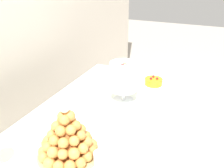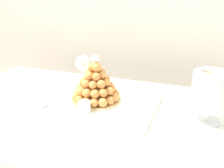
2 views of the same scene
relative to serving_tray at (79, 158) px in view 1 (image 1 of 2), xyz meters
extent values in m
cylinder|color=brown|center=(0.84, -0.38, -0.38)|extent=(0.04, 0.04, 0.71)
cylinder|color=brown|center=(0.84, 0.29, -0.38)|extent=(0.04, 0.04, 0.71)
cube|color=brown|center=(0.11, -0.05, -0.02)|extent=(1.57, 0.80, 0.02)
cube|color=white|center=(0.11, -0.05, -0.01)|extent=(1.63, 0.86, 0.00)
cube|color=white|center=(0.11, 0.38, -0.14)|extent=(1.63, 0.01, 0.26)
cube|color=white|center=(0.93, -0.05, -0.14)|extent=(0.01, 0.86, 0.26)
cube|color=white|center=(0.00, 0.00, 0.00)|extent=(0.56, 0.36, 0.01)
cube|color=white|center=(0.00, 0.18, 0.01)|extent=(0.56, 0.01, 0.02)
cube|color=white|center=(0.28, 0.00, 0.01)|extent=(0.01, 0.36, 0.02)
cylinder|color=white|center=(0.00, 0.00, 0.00)|extent=(0.33, 0.33, 0.00)
cylinder|color=tan|center=(0.00, 0.04, 0.01)|extent=(0.23, 0.23, 0.01)
cone|color=#B97136|center=(0.00, 0.04, 0.10)|extent=(0.16, 0.16, 0.17)
sphere|color=#DC9146|center=(0.09, 0.04, 0.03)|extent=(0.04, 0.04, 0.04)
sphere|color=#D68A41|center=(0.08, 0.08, 0.03)|extent=(0.04, 0.04, 0.04)
sphere|color=#DA8F44|center=(0.06, 0.11, 0.03)|extent=(0.04, 0.04, 0.04)
sphere|color=#DD9246|center=(0.02, 0.13, 0.03)|extent=(0.04, 0.04, 0.04)
sphere|color=#DA8F44|center=(-0.01, 0.13, 0.03)|extent=(0.04, 0.04, 0.04)
sphere|color=#DA8E44|center=(-0.05, 0.12, 0.03)|extent=(0.04, 0.04, 0.04)
sphere|color=#D88B42|center=(-0.08, 0.09, 0.03)|extent=(0.04, 0.04, 0.04)
sphere|color=#DD9246|center=(-0.09, 0.06, 0.03)|extent=(0.04, 0.04, 0.04)
sphere|color=#D78B42|center=(-0.09, 0.02, 0.03)|extent=(0.04, 0.04, 0.04)
sphere|color=#D68941|center=(-0.08, -0.01, 0.03)|extent=(0.04, 0.04, 0.04)
sphere|color=#D68940|center=(-0.05, -0.04, 0.03)|extent=(0.04, 0.04, 0.04)
sphere|color=#DA8F44|center=(-0.01, -0.05, 0.03)|extent=(0.04, 0.04, 0.04)
sphere|color=#D68A41|center=(0.02, -0.05, 0.03)|extent=(0.04, 0.04, 0.04)
sphere|color=#DB8F44|center=(0.06, -0.03, 0.03)|extent=(0.04, 0.04, 0.04)
sphere|color=#D88C42|center=(0.08, 0.00, 0.03)|extent=(0.04, 0.04, 0.04)
sphere|color=#D98D43|center=(0.06, 0.06, 0.06)|extent=(0.04, 0.04, 0.04)
sphere|color=#D88C42|center=(0.04, 0.09, 0.06)|extent=(0.04, 0.04, 0.04)
sphere|color=#D78B42|center=(0.01, 0.11, 0.06)|extent=(0.04, 0.04, 0.04)
sphere|color=#D88C42|center=(-0.03, 0.11, 0.07)|extent=(0.04, 0.04, 0.04)
sphere|color=#D88C42|center=(-0.06, 0.09, 0.06)|extent=(0.04, 0.04, 0.04)
sphere|color=#DB9045|center=(-0.08, 0.05, 0.06)|extent=(0.04, 0.04, 0.04)
sphere|color=#D98E43|center=(-0.07, 0.01, 0.07)|extent=(0.04, 0.04, 0.04)
sphere|color=#DA8F44|center=(-0.05, -0.02, 0.06)|extent=(0.04, 0.04, 0.04)
sphere|color=#DC9146|center=(-0.02, -0.03, 0.06)|extent=(0.04, 0.04, 0.04)
sphere|color=#DB9045|center=(0.02, -0.03, 0.07)|extent=(0.04, 0.04, 0.04)
sphere|color=#D68940|center=(0.05, -0.01, 0.07)|extent=(0.04, 0.04, 0.04)
sphere|color=#DC9146|center=(0.07, 0.03, 0.06)|extent=(0.04, 0.04, 0.04)
sphere|color=#D68A41|center=(0.04, 0.07, 0.10)|extent=(0.04, 0.04, 0.04)
sphere|color=#D78B42|center=(0.00, 0.09, 0.10)|extent=(0.04, 0.04, 0.04)
sphere|color=#DA8E44|center=(-0.03, 0.09, 0.10)|extent=(0.04, 0.04, 0.04)
sphere|color=#D78B42|center=(-0.05, 0.06, 0.10)|extent=(0.04, 0.04, 0.04)
sphere|color=#D78B42|center=(-0.05, 0.02, 0.10)|extent=(0.04, 0.04, 0.04)
sphere|color=#DB9045|center=(-0.03, -0.01, 0.10)|extent=(0.04, 0.04, 0.04)
sphere|color=#D88C42|center=(0.00, -0.01, 0.10)|extent=(0.04, 0.04, 0.04)
sphere|color=#D78A41|center=(0.04, 0.01, 0.10)|extent=(0.04, 0.04, 0.04)
sphere|color=#DD9146|center=(0.05, 0.04, 0.10)|extent=(0.04, 0.04, 0.04)
sphere|color=#DC9045|center=(0.01, 0.07, 0.13)|extent=(0.04, 0.04, 0.04)
sphere|color=#DA8E44|center=(-0.02, 0.07, 0.13)|extent=(0.04, 0.04, 0.04)
sphere|color=#D68940|center=(-0.04, 0.04, 0.13)|extent=(0.04, 0.04, 0.04)
sphere|color=#DA8E44|center=(-0.02, 0.01, 0.13)|extent=(0.04, 0.04, 0.04)
sphere|color=#D68A41|center=(0.01, 0.01, 0.13)|extent=(0.04, 0.04, 0.04)
sphere|color=#DD9146|center=(0.03, 0.04, 0.13)|extent=(0.04, 0.04, 0.04)
sphere|color=#D68A41|center=(0.00, 0.05, 0.17)|extent=(0.04, 0.04, 0.04)
sphere|color=#D68A41|center=(-0.02, 0.03, 0.17)|extent=(0.04, 0.04, 0.04)
sphere|color=#DB9045|center=(0.01, 0.03, 0.17)|extent=(0.04, 0.04, 0.04)
sphere|color=white|center=(0.00, 0.04, 0.21)|extent=(0.04, 0.04, 0.04)
cylinder|color=silver|center=(0.00, -0.09, 0.03)|extent=(0.05, 0.05, 0.05)
cylinder|color=gold|center=(0.00, -0.09, 0.01)|extent=(0.05, 0.05, 0.02)
cylinder|color=#EAC166|center=(0.00, -0.09, 0.03)|extent=(0.05, 0.05, 0.01)
sphere|color=brown|center=(0.00, -0.08, 0.04)|extent=(0.01, 0.01, 0.01)
cylinder|color=silver|center=(0.21, -0.08, 0.03)|extent=(0.06, 0.06, 0.05)
cylinder|color=gold|center=(0.21, -0.08, 0.01)|extent=(0.06, 0.06, 0.02)
cylinder|color=#EAC166|center=(0.21, -0.08, 0.03)|extent=(0.06, 0.06, 0.01)
sphere|color=brown|center=(0.22, -0.08, 0.04)|extent=(0.02, 0.02, 0.02)
cylinder|color=white|center=(0.49, 0.02, 0.00)|extent=(0.11, 0.11, 0.01)
cylinder|color=white|center=(0.49, 0.02, 0.03)|extent=(0.02, 0.02, 0.06)
cylinder|color=white|center=(0.49, 0.02, 0.13)|extent=(0.14, 0.14, 0.14)
cylinder|color=brown|center=(0.52, 0.02, 0.08)|extent=(0.06, 0.05, 0.06)
cylinder|color=#E54C47|center=(0.49, 0.05, 0.08)|extent=(0.05, 0.05, 0.03)
cylinder|color=yellow|center=(0.47, 0.01, 0.08)|extent=(0.06, 0.06, 0.05)
cylinder|color=pink|center=(0.49, 0.00, 0.08)|extent=(0.06, 0.06, 0.04)
cylinder|color=yellow|center=(0.51, 0.03, 0.10)|extent=(0.06, 0.06, 0.06)
cylinder|color=pink|center=(0.46, 0.04, 0.10)|extent=(0.05, 0.05, 0.04)
cylinder|color=#D199D8|center=(0.50, 0.00, 0.10)|extent=(0.06, 0.05, 0.05)
cylinder|color=#72B2E0|center=(0.50, 0.03, 0.12)|extent=(0.08, 0.05, 0.08)
cylinder|color=#9ED860|center=(0.47, 0.01, 0.12)|extent=(0.06, 0.05, 0.05)
cylinder|color=#D199D8|center=(0.50, 0.00, 0.12)|extent=(0.05, 0.05, 0.04)
cylinder|color=#72B2E0|center=(0.48, 0.05, 0.14)|extent=(0.07, 0.05, 0.07)
cylinder|color=#D199D8|center=(0.48, -0.01, 0.14)|extent=(0.07, 0.05, 0.07)
cylinder|color=pink|center=(0.52, 0.00, 0.14)|extent=(0.07, 0.05, 0.07)
cylinder|color=#F9A54C|center=(0.46, 0.03, 0.17)|extent=(0.06, 0.06, 0.05)
cylinder|color=#72B2E0|center=(0.48, 0.00, 0.17)|extent=(0.07, 0.05, 0.07)
cylinder|color=pink|center=(0.51, 0.00, 0.17)|extent=(0.07, 0.05, 0.07)
cylinder|color=#E54C47|center=(0.52, 0.03, 0.17)|extent=(0.08, 0.05, 0.08)
cylinder|color=#E54C47|center=(0.46, 0.02, 0.19)|extent=(0.06, 0.05, 0.06)
cylinder|color=#9ED860|center=(0.49, -0.01, 0.19)|extent=(0.07, 0.06, 0.06)
cylinder|color=pink|center=(0.52, 0.01, 0.19)|extent=(0.05, 0.05, 0.05)
cylinder|color=pink|center=(0.49, 0.04, 0.19)|extent=(0.06, 0.05, 0.05)
cylinder|color=white|center=(0.74, -0.08, 0.00)|extent=(0.21, 0.21, 0.01)
torus|color=gold|center=(0.74, -0.08, 0.00)|extent=(0.20, 0.20, 0.00)
cylinder|color=orange|center=(0.74, -0.08, 0.02)|extent=(0.10, 0.10, 0.04)
sphere|color=#A51923|center=(0.75, -0.07, 0.04)|extent=(0.01, 0.01, 0.01)
sphere|color=#A51923|center=(0.72, -0.07, 0.04)|extent=(0.01, 0.01, 0.01)
sphere|color=#A51923|center=(0.73, -0.10, 0.04)|extent=(0.01, 0.01, 0.01)
camera|label=1|loc=(-0.65, -0.42, 0.65)|focal=42.30mm
camera|label=2|loc=(0.47, -1.05, 0.53)|focal=44.54mm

